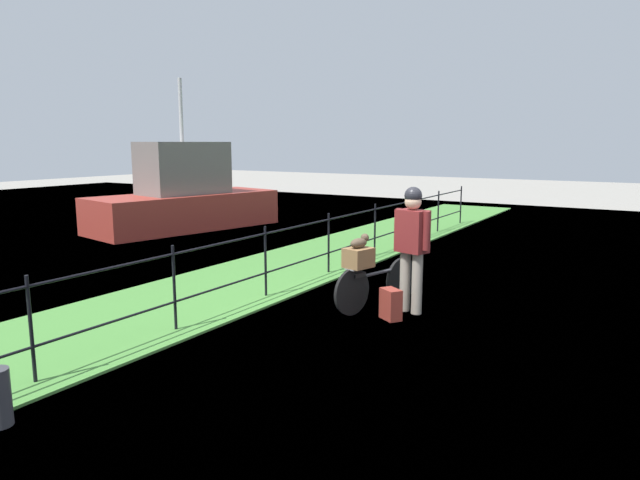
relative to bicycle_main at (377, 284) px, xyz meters
The scene contains 9 objects.
ground_plane 0.61m from the bicycle_main, 137.70° to the right, with size 60.00×60.00×0.00m, color gray.
grass_strip 2.52m from the bicycle_main, 98.68° to the left, with size 27.00×2.40×0.03m, color #478438.
iron_fence 1.68m from the bicycle_main, 103.19° to the left, with size 18.04×0.04×1.06m.
bicycle_main is the anchor object (origin of this frame).
wooden_crate 0.57m from the bicycle_main, 165.04° to the left, with size 0.35×0.29×0.26m, color brown.
terrier_dog 0.72m from the bicycle_main, 165.04° to the left, with size 0.32×0.21×0.18m.
cyclist_person 0.83m from the bicycle_main, 84.21° to the right, with size 0.35×0.53×1.68m.
backpack_on_paving 0.56m from the bicycle_main, 134.73° to the right, with size 0.28×0.18×0.40m, color maroon.
moored_boat_near 8.53m from the bicycle_main, 62.18° to the left, with size 5.21×2.80×3.86m.
Camera 1 is at (-6.52, -2.98, 2.25)m, focal length 32.10 mm.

